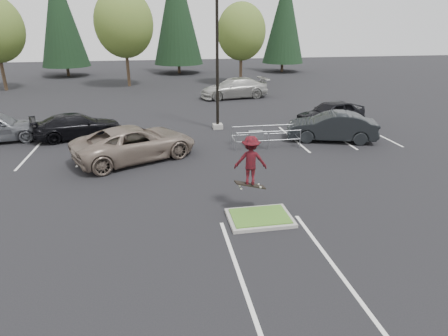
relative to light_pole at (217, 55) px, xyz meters
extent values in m
plane|color=black|center=(-0.50, -12.00, -4.56)|extent=(120.00, 120.00, 0.00)
cube|color=gray|center=(-0.50, -12.00, -4.50)|extent=(2.20, 1.60, 0.12)
cube|color=#376520|center=(-0.50, -12.00, -4.42)|extent=(1.95, 1.35, 0.05)
cube|color=white|center=(-5.00, -3.00, -4.56)|extent=(0.12, 5.20, 0.01)
cube|color=white|center=(-7.70, -3.00, -4.56)|extent=(0.12, 5.20, 0.01)
cube|color=white|center=(-10.40, -3.00, -4.56)|extent=(0.12, 5.20, 0.01)
cube|color=white|center=(4.00, -3.00, -4.56)|extent=(0.12, 5.20, 0.01)
cube|color=white|center=(6.70, -3.00, -4.56)|extent=(0.12, 5.20, 0.01)
cube|color=white|center=(9.40, -3.00, -4.56)|extent=(0.12, 5.20, 0.01)
cube|color=white|center=(-1.85, -15.00, -4.56)|extent=(0.12, 6.00, 0.01)
cube|color=white|center=(0.85, -15.00, -4.56)|extent=(0.12, 6.00, 0.01)
cube|color=gray|center=(0.00, 0.00, -4.41)|extent=(0.60, 0.60, 0.30)
cylinder|color=black|center=(0.00, 0.00, 0.44)|extent=(0.18, 0.18, 10.00)
cylinder|color=#38281C|center=(-18.50, 18.00, -2.94)|extent=(0.32, 0.32, 3.23)
sphere|color=#385921|center=(-17.90, 17.70, 0.54)|extent=(3.40, 3.40, 3.40)
cylinder|color=#38281C|center=(-6.50, 18.50, -2.81)|extent=(0.32, 0.32, 3.50)
ellipsoid|color=#385921|center=(-6.50, 18.50, 1.70)|extent=(5.89, 5.89, 6.77)
sphere|color=#385921|center=(-5.90, 18.20, 0.96)|extent=(3.68, 3.68, 3.68)
sphere|color=#385921|center=(-7.00, 18.90, 1.15)|extent=(4.05, 4.05, 4.05)
cylinder|color=#38281C|center=(5.50, 17.80, -3.04)|extent=(0.32, 0.32, 3.04)
ellipsoid|color=#385921|center=(5.50, 17.80, 0.88)|extent=(5.12, 5.12, 5.89)
sphere|color=#385921|center=(6.10, 17.50, 0.24)|extent=(3.20, 3.20, 3.20)
sphere|color=#385921|center=(5.00, 18.20, 0.40)|extent=(3.52, 3.52, 3.52)
cylinder|color=#38281C|center=(-14.50, 28.00, -3.96)|extent=(0.36, 0.36, 1.20)
cone|color=black|center=(-14.50, 28.00, 2.54)|extent=(5.72, 5.72, 11.80)
cylinder|color=#38281C|center=(-0.50, 28.50, -3.96)|extent=(0.36, 0.36, 1.20)
cone|color=black|center=(-0.50, 28.50, 3.29)|extent=(6.38, 6.38, 13.30)
cylinder|color=#38281C|center=(13.50, 27.50, -3.96)|extent=(0.36, 0.36, 1.20)
cone|color=black|center=(13.50, 27.50, 2.29)|extent=(5.50, 5.50, 11.30)
cylinder|color=#94979C|center=(0.22, -4.60, -4.05)|extent=(0.05, 0.05, 1.02)
cylinder|color=#94979C|center=(0.23, -3.36, -4.05)|extent=(0.05, 0.05, 1.02)
cylinder|color=#94979C|center=(1.99, -4.62, -4.05)|extent=(0.05, 0.05, 1.02)
cylinder|color=#94979C|center=(2.01, -3.38, -4.05)|extent=(0.05, 0.05, 1.02)
cylinder|color=#94979C|center=(3.77, -4.64, -4.05)|extent=(0.05, 0.05, 1.02)
cylinder|color=#94979C|center=(3.78, -3.40, -4.05)|extent=(0.05, 0.05, 1.02)
cylinder|color=#94979C|center=(1.99, -4.62, -4.07)|extent=(3.55, 0.09, 0.04)
cylinder|color=#94979C|center=(1.99, -4.62, -3.58)|extent=(3.55, 0.09, 0.04)
cylinder|color=#94979C|center=(2.01, -3.38, -4.07)|extent=(3.55, 0.09, 0.04)
cylinder|color=#94979C|center=(2.01, -3.38, -3.58)|extent=(3.55, 0.09, 0.04)
cube|color=#94979C|center=(1.47, -3.99, -3.92)|extent=(0.76, 0.47, 0.43)
cube|color=black|center=(-0.67, -11.20, -3.58)|extent=(1.14, 0.43, 0.37)
cylinder|color=beige|center=(-1.02, -11.32, -3.64)|extent=(0.07, 0.04, 0.07)
cylinder|color=beige|center=(-1.02, -11.09, -3.64)|extent=(0.07, 0.04, 0.07)
cylinder|color=beige|center=(-0.32, -11.32, -3.64)|extent=(0.07, 0.04, 0.07)
cylinder|color=beige|center=(-0.32, -11.09, -3.64)|extent=(0.07, 0.04, 0.07)
imported|color=maroon|center=(-0.67, -11.20, -2.65)|extent=(1.24, 0.86, 1.76)
imported|color=#7B6B5E|center=(-5.00, -5.00, -3.72)|extent=(6.62, 5.00, 1.67)
imported|color=black|center=(-8.50, -0.50, -3.84)|extent=(5.33, 3.40, 1.44)
imported|color=black|center=(6.00, -3.70, -3.74)|extent=(5.25, 3.16, 1.63)
imported|color=black|center=(7.50, -0.50, -3.74)|extent=(5.14, 3.27, 1.63)
imported|color=#B1B1AC|center=(3.20, 10.00, -3.68)|extent=(6.34, 3.24, 1.76)
camera|label=1|loc=(-3.77, -23.04, 1.85)|focal=30.00mm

